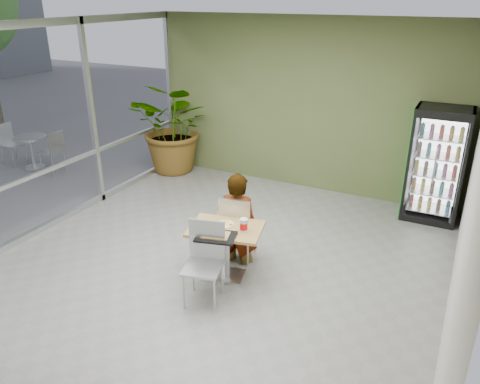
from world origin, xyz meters
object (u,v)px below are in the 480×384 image
Objects in this scene: soda_cup at (244,225)px; beverage_fridge at (436,165)px; dining_table at (226,242)px; potted_plant at (176,127)px; seated_woman at (237,227)px; chair_far at (237,224)px; cafeteria_tray at (216,237)px; chair_near at (205,255)px.

beverage_fridge is at bearing 58.44° from soda_cup.
beverage_fridge is (1.94, 3.16, 0.11)m from soda_cup.
potted_plant is at bearing 132.76° from dining_table.
seated_woman is at bearing 99.73° from dining_table.
chair_far reaches higher than cafeteria_tray.
soda_cup is at bearing 51.99° from cafeteria_tray.
potted_plant is (-3.15, 3.12, 0.12)m from soda_cup.
dining_table is at bearing 73.12° from chair_near.
chair_near is at bearing -101.18° from cafeteria_tray.
dining_table is 0.49m from seated_woman.
beverage_fridge is at bearing 0.38° from potted_plant.
dining_table is at bearing 90.52° from seated_woman.
soda_cup is (0.26, 0.00, 0.30)m from dining_table.
seated_woman is 3.54m from beverage_fridge.
dining_table is 0.44m from chair_far.
chair_near is at bearing -92.20° from dining_table.
chair_near is (0.05, -0.93, 0.01)m from chair_far.
chair_far is at bearing -130.18° from beverage_fridge.
potted_plant is (-2.81, 2.64, 0.45)m from seated_woman.
potted_plant is at bearing 179.81° from beverage_fridge.
chair_far is at bearing 127.24° from soda_cup.
dining_table is 5.90× the size of soda_cup.
dining_table is 0.65× the size of seated_woman.
soda_cup is 0.37× the size of cafeteria_tray.
dining_table is at bearing 94.08° from cafeteria_tray.
seated_woman reaches higher than soda_cup.
seated_woman is at bearing 97.60° from cafeteria_tray.
cafeteria_tray is (-0.24, -0.30, -0.07)m from soda_cup.
dining_table is at bearing -47.24° from potted_plant.
beverage_fridge is 5.09m from potted_plant.
seated_woman is (-0.06, 0.98, -0.09)m from chair_near.
cafeteria_tray is 0.26× the size of beverage_fridge.
seated_woman is at bearing -81.86° from chair_far.
chair_near is at bearing -121.74° from beverage_fridge.
potted_plant reaches higher than soda_cup.
beverage_fridge is at bearing 44.15° from chair_near.
soda_cup is at bearing 118.03° from chair_far.
beverage_fridge is 0.99× the size of potted_plant.
soda_cup is 4.43m from potted_plant.
beverage_fridge is (2.21, 3.66, 0.35)m from chair_near.
cafeteria_tray is (0.04, 0.20, 0.17)m from chair_near.
soda_cup is at bearing 0.92° from dining_table.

